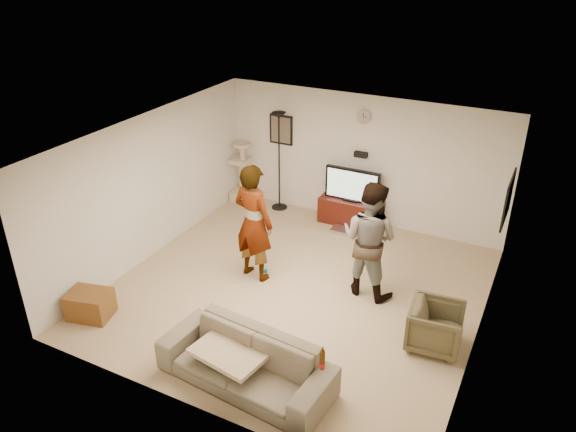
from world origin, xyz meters
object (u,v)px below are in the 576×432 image
at_px(tv_stand, 351,212).
at_px(cat_tree, 241,171).
at_px(person_right, 369,239).
at_px(tv, 352,185).
at_px(beer_bottle, 322,360).
at_px(sofa, 246,362).
at_px(armchair, 436,327).
at_px(floor_lamp, 279,162).
at_px(person_left, 253,223).
at_px(side_table, 90,304).

relative_size(tv_stand, cat_tree, 0.94).
relative_size(cat_tree, person_right, 0.70).
bearing_deg(tv, person_right, -62.68).
relative_size(tv_stand, beer_bottle, 4.87).
relative_size(cat_tree, sofa, 0.59).
distance_m(tv, armchair, 3.72).
xyz_separation_m(sofa, beer_bottle, (1.02, 0.00, 0.45)).
bearing_deg(tv, floor_lamp, 179.93).
xyz_separation_m(tv, person_left, (-0.73, -2.44, 0.16)).
relative_size(floor_lamp, person_left, 1.03).
bearing_deg(tv, sofa, -85.00).
xyz_separation_m(tv, side_table, (-2.33, -4.49, -0.62)).
distance_m(tv_stand, person_left, 2.65).
bearing_deg(armchair, side_table, 104.02).
distance_m(sofa, side_table, 2.74).
relative_size(person_left, armchair, 2.76).
distance_m(person_right, armchair, 1.64).
bearing_deg(cat_tree, person_left, -54.71).
bearing_deg(armchair, tv_stand, 33.90).
bearing_deg(person_left, person_right, -156.96).
height_order(tv_stand, floor_lamp, floor_lamp).
bearing_deg(person_left, sofa, 127.73).
bearing_deg(cat_tree, tv_stand, 0.12).
relative_size(person_right, beer_bottle, 7.46).
relative_size(tv, side_table, 1.76).
distance_m(person_right, side_table, 4.24).
bearing_deg(armchair, person_left, 76.91).
height_order(tv_stand, armchair, armchair).
bearing_deg(cat_tree, tv, 0.12).
bearing_deg(tv_stand, side_table, -117.47).
height_order(beer_bottle, side_table, beer_bottle).
xyz_separation_m(tv, armchair, (2.33, -2.87, -0.50)).
distance_m(person_right, sofa, 2.74).
xyz_separation_m(person_right, beer_bottle, (0.37, -2.59, -0.16)).
bearing_deg(armchair, tv, 33.90).
distance_m(tv, side_table, 5.10).
relative_size(tv, beer_bottle, 4.26).
xyz_separation_m(sofa, armchair, (1.92, 1.76, -0.00)).
distance_m(person_left, person_right, 1.83).
xyz_separation_m(floor_lamp, cat_tree, (-0.89, -0.01, -0.36)).
relative_size(tv, sofa, 0.48).
xyz_separation_m(cat_tree, beer_bottle, (3.88, -4.62, 0.12)).
xyz_separation_m(beer_bottle, side_table, (-3.76, 0.14, -0.57)).
distance_m(person_left, side_table, 2.71).
relative_size(tv, armchair, 1.50).
distance_m(armchair, side_table, 4.94).
distance_m(floor_lamp, person_left, 2.58).
xyz_separation_m(tv, person_right, (1.05, -2.04, 0.11)).
xyz_separation_m(cat_tree, sofa, (2.86, -4.62, -0.33)).
bearing_deg(person_left, floor_lamp, -60.98).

